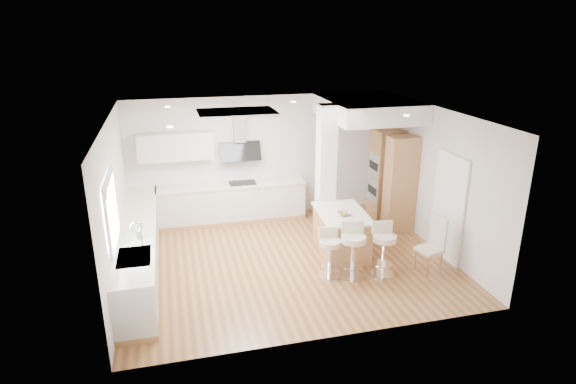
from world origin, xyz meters
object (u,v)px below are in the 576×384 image
object	(u,v)px
bar_stool_b	(353,248)
dining_chair	(434,242)
bar_stool_a	(330,250)
bar_stool_c	(384,246)
peninsula	(341,232)

from	to	relation	value
bar_stool_b	dining_chair	size ratio (longest dim) A/B	0.98
bar_stool_a	bar_stool_b	xyz separation A→B (m)	(0.38, -0.13, 0.07)
bar_stool_a	bar_stool_c	bearing A→B (deg)	-8.46
peninsula	dining_chair	bearing A→B (deg)	-34.29
bar_stool_b	bar_stool_c	bearing A→B (deg)	9.28
peninsula	bar_stool_a	bearing A→B (deg)	-117.27
peninsula	bar_stool_a	world-z (taller)	peninsula
peninsula	bar_stool_c	world-z (taller)	bar_stool_c
bar_stool_a	bar_stool_c	world-z (taller)	bar_stool_c
peninsula	bar_stool_b	xyz separation A→B (m)	(-0.15, -0.99, 0.15)
bar_stool_b	dining_chair	world-z (taller)	dining_chair
peninsula	bar_stool_b	distance (m)	1.01
bar_stool_b	bar_stool_c	distance (m)	0.57
bar_stool_a	bar_stool_b	world-z (taller)	bar_stool_b
peninsula	dining_chair	xyz separation A→B (m)	(1.37, -1.10, 0.13)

